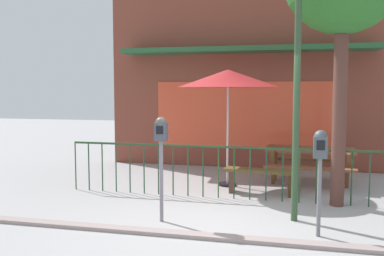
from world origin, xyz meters
The scene contains 10 objects.
ground centered at (0.00, 0.00, 0.00)m, with size 40.00×40.00×0.00m, color #A4A0A1.
pub_storefront centered at (0.00, 5.09, 2.28)m, with size 7.24×1.33×4.55m.
patio_fence_front centered at (0.00, 1.62, 0.66)m, with size 6.11×0.04×0.97m.
picnic_table_left centered at (1.53, 3.20, 0.61)m, with size 1.86×1.45×0.79m.
patio_umbrella centered at (-0.14, 2.68, 2.21)m, with size 2.07×2.07×2.41m.
patio_bench centered at (0.59, 2.10, 0.35)m, with size 1.42×0.43×0.48m.
parking_meter_near centered at (1.55, -0.13, 1.12)m, with size 0.18×0.17×1.46m.
parking_meter_far centered at (-0.73, 0.01, 1.23)m, with size 0.18×0.17×1.59m.
street_lamp centered at (1.23, 0.52, 2.68)m, with size 0.28×0.28×4.14m.
curb_edge centered at (0.00, -0.57, 0.00)m, with size 10.14×0.20×0.11m, color gray.
Camera 1 is at (1.22, -6.08, 1.99)m, focal length 40.24 mm.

